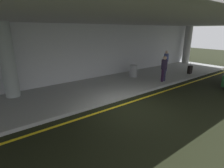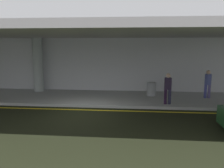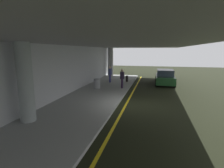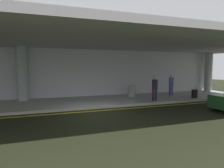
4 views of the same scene
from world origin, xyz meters
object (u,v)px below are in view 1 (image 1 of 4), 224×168
object	(u,v)px
traveler_with_luggage	(164,67)
suitcase_upright_primary	(190,70)
support_column_left_mid	(7,61)
trash_bin_steel	(133,71)
support_column_center	(187,45)
person_waiting_for_ride	(166,60)

from	to	relation	value
traveler_with_luggage	suitcase_upright_primary	world-z (taller)	traveler_with_luggage
support_column_left_mid	trash_bin_steel	distance (m)	7.86
support_column_left_mid	support_column_center	xyz separation A→B (m)	(16.00, 0.00, 0.00)
trash_bin_steel	traveler_with_luggage	bearing A→B (deg)	-71.27
suitcase_upright_primary	person_waiting_for_ride	bearing A→B (deg)	130.71
support_column_left_mid	traveler_with_luggage	world-z (taller)	support_column_left_mid
support_column_left_mid	traveler_with_luggage	distance (m)	8.94
traveler_with_luggage	person_waiting_for_ride	distance (m)	3.14
suitcase_upright_primary	support_column_left_mid	bearing A→B (deg)	-179.69
support_column_center	traveler_with_luggage	bearing A→B (deg)	-158.78
trash_bin_steel	suitcase_upright_primary	bearing A→B (deg)	-25.75
support_column_center	support_column_left_mid	bearing A→B (deg)	180.00
suitcase_upright_primary	traveler_with_luggage	bearing A→B (deg)	-164.55
suitcase_upright_primary	trash_bin_steel	size ratio (longest dim) A/B	1.06
suitcase_upright_primary	trash_bin_steel	distance (m)	4.61
support_column_center	person_waiting_for_ride	world-z (taller)	support_column_center
trash_bin_steel	support_column_left_mid	bearing A→B (deg)	173.65
traveler_with_luggage	suitcase_upright_primary	xyz separation A→B (m)	(3.44, 0.09, -0.65)
support_column_left_mid	person_waiting_for_ride	bearing A→B (deg)	-6.20
support_column_left_mid	support_column_center	world-z (taller)	same
support_column_left_mid	person_waiting_for_ride	world-z (taller)	support_column_left_mid
support_column_left_mid	support_column_center	bearing A→B (deg)	0.00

